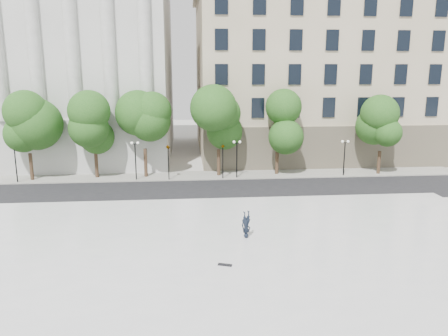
{
  "coord_description": "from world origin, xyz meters",
  "views": [
    {
      "loc": [
        0.13,
        -21.7,
        11.05
      ],
      "look_at": [
        2.89,
        10.0,
        3.97
      ],
      "focal_mm": 35.0,
      "sensor_mm": 36.0,
      "label": 1
    }
  ],
  "objects_px": {
    "traffic_light_west": "(168,145)",
    "person_lying": "(246,234)",
    "skateboard": "(225,265)",
    "traffic_light_east": "(223,145)"
  },
  "relations": [
    {
      "from": "traffic_light_east",
      "to": "traffic_light_west",
      "type": "bearing_deg",
      "value": 180.0
    },
    {
      "from": "traffic_light_west",
      "to": "person_lying",
      "type": "bearing_deg",
      "value": -72.12
    },
    {
      "from": "traffic_light_west",
      "to": "skateboard",
      "type": "xyz_separation_m",
      "value": [
        3.88,
        -21.52,
        -3.28
      ]
    },
    {
      "from": "person_lying",
      "to": "skateboard",
      "type": "xyz_separation_m",
      "value": [
        -1.75,
        -4.06,
        -0.2
      ]
    },
    {
      "from": "traffic_light_east",
      "to": "skateboard",
      "type": "height_order",
      "value": "traffic_light_east"
    },
    {
      "from": "traffic_light_west",
      "to": "traffic_light_east",
      "type": "distance_m",
      "value": 5.58
    },
    {
      "from": "traffic_light_west",
      "to": "traffic_light_east",
      "type": "relative_size",
      "value": 1.03
    },
    {
      "from": "person_lying",
      "to": "traffic_light_west",
      "type": "bearing_deg",
      "value": 86.08
    },
    {
      "from": "person_lying",
      "to": "traffic_light_east",
      "type": "bearing_deg",
      "value": 68.38
    },
    {
      "from": "traffic_light_west",
      "to": "person_lying",
      "type": "distance_m",
      "value": 18.6
    }
  ]
}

